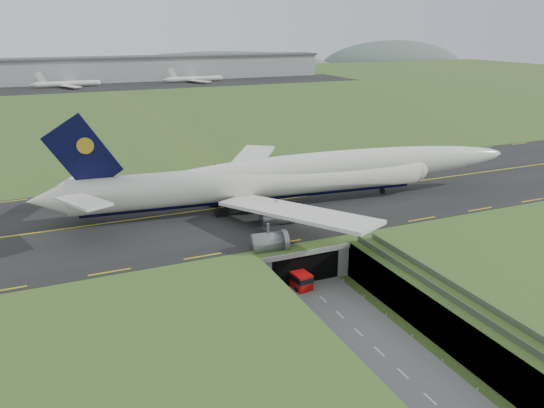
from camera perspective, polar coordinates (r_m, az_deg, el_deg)
name	(u,v)px	position (r m, az deg, el deg)	size (l,w,h in m)	color
ground	(330,306)	(81.67, 6.21, -10.90)	(900.00, 900.00, 0.00)	#355823
airfield_deck	(330,289)	(80.24, 6.29, -9.04)	(800.00, 800.00, 6.00)	gray
trench_road	(356,331)	(76.14, 9.06, -13.32)	(12.00, 75.00, 0.20)	slate
taxiway	(250,204)	(106.57, -2.39, -0.01)	(800.00, 44.00, 0.18)	black
tunnel_portal	(284,246)	(93.51, 1.25, -4.54)	(17.00, 22.30, 6.00)	gray
guideway	(485,322)	(72.15, 21.92, -11.67)	(3.00, 53.00, 7.05)	#A8A8A3
jumbo_jet	(291,177)	(105.39, 2.04, 2.92)	(99.08, 62.67, 20.83)	white
shuttle_tram	(295,277)	(86.67, 2.54, -7.82)	(3.32, 6.99, 2.77)	red
cargo_terminal	(98,69)	(363.50, -18.22, 13.58)	(320.00, 67.00, 15.60)	#B2B2B2
distant_hills	(158,77)	(503.45, -12.16, 13.17)	(700.00, 91.00, 60.00)	#576861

